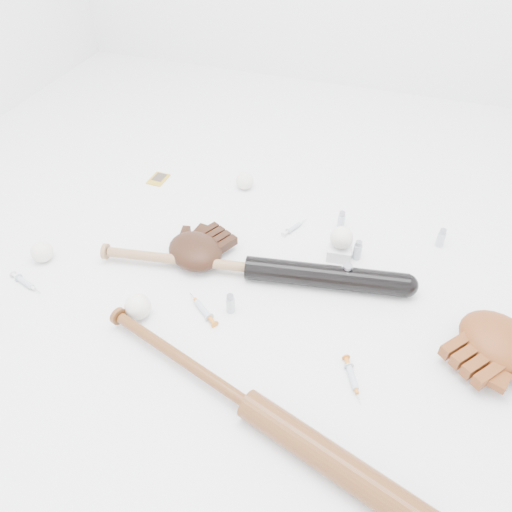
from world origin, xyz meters
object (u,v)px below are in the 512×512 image
(bat_dark, at_px, (250,268))
(pedestal, at_px, (339,251))
(glove_dark, at_px, (195,251))
(bat_wood, at_px, (250,405))

(bat_dark, bearing_deg, pedestal, 27.02)
(bat_dark, relative_size, glove_dark, 4.46)
(bat_wood, distance_m, pedestal, 0.64)
(bat_dark, xyz_separation_m, bat_wood, (0.16, -0.45, -0.00))
(glove_dark, bearing_deg, bat_dark, 22.67)
(pedestal, bearing_deg, bat_dark, -143.55)
(bat_dark, relative_size, bat_wood, 1.01)
(bat_wood, bearing_deg, glove_dark, 145.05)
(bat_dark, xyz_separation_m, pedestal, (0.25, 0.18, -0.02))
(bat_dark, relative_size, pedestal, 13.09)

